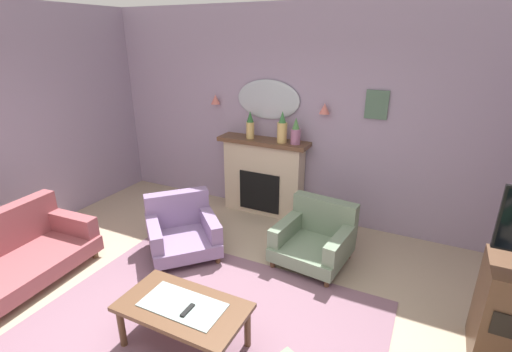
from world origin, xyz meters
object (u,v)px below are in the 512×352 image
Objects in this scene: fireplace at (263,177)px; mantel_vase_centre at (296,133)px; mantel_vase_right at (282,129)px; wall_sconce_left at (215,99)px; floral_couch at (4,260)px; wall_mirror at (268,100)px; framed_picture at (377,105)px; coffee_table at (183,311)px; mantel_vase_left at (250,126)px; armchair_by_coffee_table at (182,229)px; wall_sconce_right at (325,109)px; tv_remote at (188,311)px; armchair_in_corner at (316,237)px.

fireplace is 3.66× the size of mantel_vase_centre.
wall_sconce_left is at bearing 174.04° from mantel_vase_right.
wall_mirror is at bearing 60.24° from floral_couch.
framed_picture is 3.32m from coffee_table.
wall_mirror reaches higher than framed_picture.
mantel_vase_left is 1.78m from armchair_by_coffee_table.
wall_sconce_right is (0.35, 0.12, 0.34)m from mantel_vase_centre.
coffee_table is at bearing -79.55° from wall_mirror.
tv_remote is (0.61, -2.76, -0.12)m from fireplace.
wall_sconce_right is at bearing 105.43° from armchair_in_corner.
armchair_by_coffee_table is (-0.94, -1.43, -1.01)m from mantel_vase_centre.
wall_sconce_right reaches higher than tv_remote.
tv_remote is 0.18× the size of armchair_in_corner.
mantel_vase_centre is 0.32× the size of armchair_by_coffee_table.
coffee_table is 1.21× the size of armchair_in_corner.
wall_sconce_right is at bearing 50.32° from armchair_by_coffee_table.
wall_sconce_left is 0.15× the size of armchair_in_corner.
mantel_vase_centre is 0.21× the size of floral_couch.
mantel_vase_left is 2.49× the size of tv_remote.
mantel_vase_right is 1.28m from framed_picture.
wall_mirror is 0.54× the size of floral_couch.
mantel_vase_centre reaches higher than tv_remote.
wall_sconce_right is (0.55, 0.12, 0.31)m from mantel_vase_right.
framed_picture is 0.31× the size of armchair_by_coffee_table.
wall_sconce_right is at bearing -174.73° from framed_picture.
tv_remote is (-0.89, -2.91, -1.30)m from framed_picture.
fireplace is 1.91m from framed_picture.
mantel_vase_centre is at bearing -161.08° from wall_sconce_right.
mantel_vase_centre is 1.03× the size of framed_picture.
mantel_vase_right reaches higher than armchair_in_corner.
wall_mirror is 6.00× the size of tv_remote.
mantel_vase_left reaches higher than coffee_table.
mantel_vase_right reaches higher than mantel_vase_left.
wall_mirror reaches higher than wall_sconce_right.
wall_mirror is (-0.30, 0.17, 0.36)m from mantel_vase_right.
coffee_table is at bearing 3.81° from floral_couch.
mantel_vase_right reaches higher than floral_couch.
floral_couch is 1.90m from armchair_by_coffee_table.
fireplace is at bearing -90.00° from wall_mirror.
wall_sconce_left reaches higher than fireplace.
mantel_vase_centre is 0.66m from wall_mirror.
mantel_vase_left reaches higher than armchair_by_coffee_table.
tv_remote reaches higher than coffee_table.
armchair_in_corner is (0.27, -0.99, -1.35)m from wall_sconce_right.
mantel_vase_right is at bearing 133.45° from armchair_in_corner.
armchair_by_coffee_table is (-0.96, 1.26, -0.08)m from coffee_table.
mantel_vase_left is 0.23× the size of floral_couch.
wall_mirror reaches higher than mantel_vase_left.
wall_sconce_left is (-0.65, 0.12, 0.31)m from mantel_vase_left.
tv_remote is at bearing -94.78° from wall_sconce_right.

